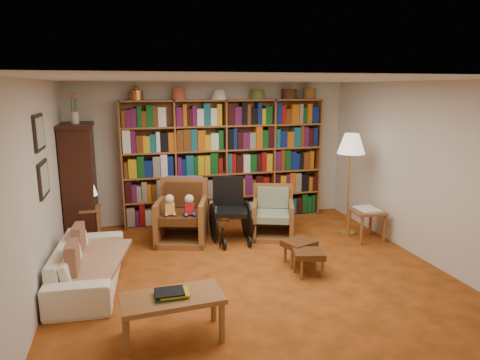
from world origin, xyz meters
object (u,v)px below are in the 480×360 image
object	(u,v)px
side_table_lamp	(88,217)
floor_lamp	(351,148)
armchair_leather	(181,216)
armchair_sage	(271,217)
side_table_papers	(367,215)
sofa	(88,264)
coffee_table	(172,301)
footstool_a	(299,245)
footstool_b	(309,255)
wheelchair	(230,212)

from	to	relation	value
side_table_lamp	floor_lamp	size ratio (longest dim) A/B	0.34
armchair_leather	armchair_sage	distance (m)	1.48
side_table_lamp	armchair_sage	xyz separation A→B (m)	(2.89, -0.40, -0.10)
armchair_leather	side_table_papers	xyz separation A→B (m)	(2.88, -0.78, 0.01)
floor_lamp	side_table_papers	world-z (taller)	floor_lamp
sofa	floor_lamp	bearing A→B (deg)	-73.73
sofa	coffee_table	size ratio (longest dim) A/B	1.80
footstool_a	footstool_b	bearing A→B (deg)	-92.00
sofa	floor_lamp	xyz separation A→B (m)	(4.04, 0.86, 1.19)
armchair_leather	coffee_table	size ratio (longest dim) A/B	0.99
side_table_lamp	floor_lamp	bearing A→B (deg)	-9.23
floor_lamp	side_table_lamp	bearing A→B (deg)	170.77
wheelchair	sofa	bearing A→B (deg)	-152.52
floor_lamp	coffee_table	bearing A→B (deg)	-143.92
wheelchair	coffee_table	distance (m)	2.80
armchair_leather	wheelchair	distance (m)	0.80
floor_lamp	footstool_a	bearing A→B (deg)	-142.58
armchair_leather	wheelchair	world-z (taller)	wheelchair
armchair_leather	wheelchair	size ratio (longest dim) A/B	0.98
wheelchair	armchair_sage	bearing A→B (deg)	3.18
sofa	floor_lamp	size ratio (longest dim) A/B	1.08
armchair_leather	side_table_papers	bearing A→B (deg)	-15.17
armchair_sage	side_table_papers	xyz separation A→B (m)	(1.41, -0.60, 0.10)
sofa	footstool_a	xyz separation A→B (m)	(2.76, -0.12, 0.02)
side_table_papers	footstool_b	size ratio (longest dim) A/B	1.14
side_table_lamp	footstool_a	bearing A→B (deg)	-29.93
side_table_lamp	armchair_sage	size ratio (longest dim) A/B	0.65
wheelchair	side_table_papers	bearing A→B (deg)	-14.81
floor_lamp	armchair_sage	bearing A→B (deg)	167.88
coffee_table	side_table_lamp	bearing A→B (deg)	108.32
side_table_lamp	armchair_sage	bearing A→B (deg)	-7.96
sofa	coffee_table	distance (m)	1.70
side_table_lamp	footstool_b	distance (m)	3.49
armchair_sage	floor_lamp	bearing A→B (deg)	-12.12
sofa	side_table_lamp	world-z (taller)	side_table_lamp
sofa	armchair_leather	size ratio (longest dim) A/B	1.82
sofa	armchair_sage	distance (m)	3.00
sofa	coffee_table	xyz separation A→B (m)	(0.88, -1.44, 0.12)
side_table_lamp	armchair_leather	bearing A→B (deg)	-8.81
wheelchair	coffee_table	world-z (taller)	wheelchair
armchair_sage	footstool_a	size ratio (longest dim) A/B	1.75
armchair_sage	side_table_papers	size ratio (longest dim) A/B	1.70
footstool_b	sofa	bearing A→B (deg)	170.23
side_table_lamp	armchair_leather	world-z (taller)	armchair_leather
floor_lamp	footstool_b	bearing A→B (deg)	-134.10
sofa	side_table_papers	distance (m)	4.24
wheelchair	side_table_papers	distance (m)	2.19
side_table_papers	footstool_b	distance (m)	1.77
floor_lamp	footstool_a	xyz separation A→B (m)	(-1.28, -0.98, -1.17)
armchair_leather	floor_lamp	size ratio (longest dim) A/B	0.59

